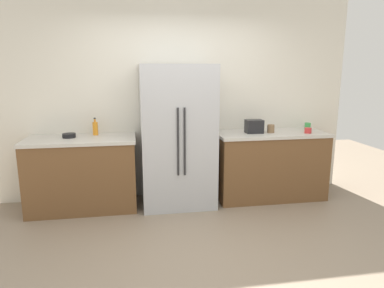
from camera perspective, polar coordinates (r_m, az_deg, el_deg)
ground_plane at (r=3.59m, az=1.55°, el=-17.20°), size 9.73×9.73×0.00m
kitchen_back_panel at (r=4.83m, az=-2.36°, el=9.56°), size 4.87×0.10×3.08m
counter_left at (r=4.63m, az=-17.63°, el=-4.66°), size 1.36×0.69×0.93m
counter_right at (r=4.94m, az=12.65°, el=-3.34°), size 1.51×0.69×0.93m
refrigerator at (r=4.48m, az=-2.42°, el=1.28°), size 0.94×0.74×1.83m
toaster at (r=4.72m, az=10.24°, el=2.89°), size 0.23×0.16×0.18m
bottle_a at (r=4.67m, az=-15.71°, el=2.53°), size 0.07×0.07×0.23m
cup_a at (r=4.79m, az=12.92°, el=2.49°), size 0.10×0.10×0.11m
cup_b at (r=4.90m, az=18.65°, el=2.14°), size 0.09×0.09×0.07m
cup_c at (r=5.24m, az=18.59°, el=2.85°), size 0.08×0.08×0.09m
bowl_a at (r=4.60m, az=-19.69°, el=1.33°), size 0.16×0.16×0.05m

